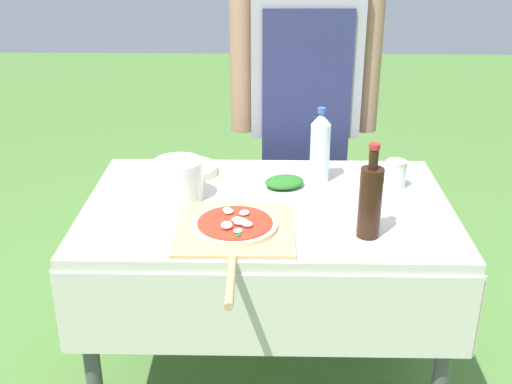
{
  "coord_description": "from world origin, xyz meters",
  "views": [
    {
      "loc": [
        -0.0,
        -1.94,
        1.7
      ],
      "look_at": [
        -0.04,
        0.0,
        0.83
      ],
      "focal_mm": 45.0,
      "sensor_mm": 36.0,
      "label": 1
    }
  ],
  "objects_px": {
    "sauce_jar": "(396,176)",
    "water_bottle": "(320,147)",
    "oil_bottle": "(371,200)",
    "mixing_tub": "(179,179)",
    "pizza_on_peel": "(235,229)",
    "person_cook": "(305,97)",
    "prep_table": "(268,231)",
    "herb_container": "(285,183)",
    "plate_stack": "(188,170)"
  },
  "relations": [
    {
      "from": "pizza_on_peel",
      "to": "plate_stack",
      "type": "xyz_separation_m",
      "value": [
        -0.2,
        0.46,
        0.0
      ]
    },
    {
      "from": "person_cook",
      "to": "water_bottle",
      "type": "distance_m",
      "value": 0.46
    },
    {
      "from": "plate_stack",
      "to": "sauce_jar",
      "type": "xyz_separation_m",
      "value": [
        0.75,
        -0.11,
        0.03
      ]
    },
    {
      "from": "mixing_tub",
      "to": "water_bottle",
      "type": "bearing_deg",
      "value": 18.07
    },
    {
      "from": "plate_stack",
      "to": "sauce_jar",
      "type": "height_order",
      "value": "sauce_jar"
    },
    {
      "from": "pizza_on_peel",
      "to": "water_bottle",
      "type": "relative_size",
      "value": 2.21
    },
    {
      "from": "pizza_on_peel",
      "to": "oil_bottle",
      "type": "distance_m",
      "value": 0.41
    },
    {
      "from": "pizza_on_peel",
      "to": "water_bottle",
      "type": "height_order",
      "value": "water_bottle"
    },
    {
      "from": "water_bottle",
      "to": "sauce_jar",
      "type": "height_order",
      "value": "water_bottle"
    },
    {
      "from": "prep_table",
      "to": "person_cook",
      "type": "height_order",
      "value": "person_cook"
    },
    {
      "from": "pizza_on_peel",
      "to": "sauce_jar",
      "type": "distance_m",
      "value": 0.65
    },
    {
      "from": "sauce_jar",
      "to": "plate_stack",
      "type": "bearing_deg",
      "value": 171.66
    },
    {
      "from": "person_cook",
      "to": "oil_bottle",
      "type": "bearing_deg",
      "value": 98.47
    },
    {
      "from": "plate_stack",
      "to": "mixing_tub",
      "type": "bearing_deg",
      "value": -90.43
    },
    {
      "from": "water_bottle",
      "to": "herb_container",
      "type": "height_order",
      "value": "water_bottle"
    },
    {
      "from": "person_cook",
      "to": "pizza_on_peel",
      "type": "distance_m",
      "value": 0.91
    },
    {
      "from": "pizza_on_peel",
      "to": "water_bottle",
      "type": "bearing_deg",
      "value": 54.47
    },
    {
      "from": "herb_container",
      "to": "sauce_jar",
      "type": "relative_size",
      "value": 1.96
    },
    {
      "from": "person_cook",
      "to": "pizza_on_peel",
      "type": "relative_size",
      "value": 2.73
    },
    {
      "from": "mixing_tub",
      "to": "sauce_jar",
      "type": "bearing_deg",
      "value": 7.95
    },
    {
      "from": "person_cook",
      "to": "oil_bottle",
      "type": "xyz_separation_m",
      "value": [
        0.15,
        -0.88,
        -0.06
      ]
    },
    {
      "from": "oil_bottle",
      "to": "sauce_jar",
      "type": "bearing_deg",
      "value": 68.29
    },
    {
      "from": "person_cook",
      "to": "herb_container",
      "type": "height_order",
      "value": "person_cook"
    },
    {
      "from": "prep_table",
      "to": "mixing_tub",
      "type": "xyz_separation_m",
      "value": [
        -0.3,
        0.04,
        0.18
      ]
    },
    {
      "from": "mixing_tub",
      "to": "person_cook",
      "type": "bearing_deg",
      "value": 53.82
    },
    {
      "from": "pizza_on_peel",
      "to": "herb_container",
      "type": "bearing_deg",
      "value": 64.11
    },
    {
      "from": "prep_table",
      "to": "mixing_tub",
      "type": "bearing_deg",
      "value": 172.91
    },
    {
      "from": "prep_table",
      "to": "herb_container",
      "type": "xyz_separation_m",
      "value": [
        0.06,
        0.12,
        0.13
      ]
    },
    {
      "from": "sauce_jar",
      "to": "water_bottle",
      "type": "bearing_deg",
      "value": 168.54
    },
    {
      "from": "prep_table",
      "to": "plate_stack",
      "type": "relative_size",
      "value": 5.52
    },
    {
      "from": "pizza_on_peel",
      "to": "mixing_tub",
      "type": "bearing_deg",
      "value": 128.19
    },
    {
      "from": "oil_bottle",
      "to": "herb_container",
      "type": "height_order",
      "value": "oil_bottle"
    },
    {
      "from": "oil_bottle",
      "to": "pizza_on_peel",
      "type": "bearing_deg",
      "value": 178.28
    },
    {
      "from": "herb_container",
      "to": "water_bottle",
      "type": "bearing_deg",
      "value": 29.97
    },
    {
      "from": "water_bottle",
      "to": "mixing_tub",
      "type": "bearing_deg",
      "value": -161.93
    },
    {
      "from": "prep_table",
      "to": "oil_bottle",
      "type": "relative_size",
      "value": 4.19
    },
    {
      "from": "water_bottle",
      "to": "mixing_tub",
      "type": "xyz_separation_m",
      "value": [
        -0.48,
        -0.16,
        -0.06
      ]
    },
    {
      "from": "oil_bottle",
      "to": "herb_container",
      "type": "bearing_deg",
      "value": 125.16
    },
    {
      "from": "prep_table",
      "to": "oil_bottle",
      "type": "distance_m",
      "value": 0.44
    },
    {
      "from": "water_bottle",
      "to": "oil_bottle",
      "type": "bearing_deg",
      "value": -74.26
    },
    {
      "from": "prep_table",
      "to": "sauce_jar",
      "type": "distance_m",
      "value": 0.49
    },
    {
      "from": "water_bottle",
      "to": "mixing_tub",
      "type": "height_order",
      "value": "water_bottle"
    },
    {
      "from": "oil_bottle",
      "to": "mixing_tub",
      "type": "xyz_separation_m",
      "value": [
        -0.6,
        0.26,
        -0.05
      ]
    },
    {
      "from": "oil_bottle",
      "to": "water_bottle",
      "type": "distance_m",
      "value": 0.44
    },
    {
      "from": "herb_container",
      "to": "pizza_on_peel",
      "type": "bearing_deg",
      "value": -115.18
    },
    {
      "from": "plate_stack",
      "to": "water_bottle",
      "type": "bearing_deg",
      "value": -6.62
    },
    {
      "from": "oil_bottle",
      "to": "prep_table",
      "type": "bearing_deg",
      "value": 143.51
    },
    {
      "from": "prep_table",
      "to": "herb_container",
      "type": "height_order",
      "value": "herb_container"
    },
    {
      "from": "prep_table",
      "to": "oil_bottle",
      "type": "xyz_separation_m",
      "value": [
        0.3,
        -0.22,
        0.22
      ]
    },
    {
      "from": "pizza_on_peel",
      "to": "oil_bottle",
      "type": "xyz_separation_m",
      "value": [
        0.4,
        -0.01,
        0.1
      ]
    }
  ]
}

